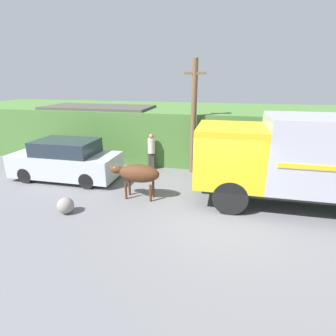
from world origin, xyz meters
TOP-DOWN VIEW (x-y plane):
  - ground_plane at (0.00, 0.00)m, footprint 60.00×60.00m
  - hillside_embankment at (0.00, 7.35)m, footprint 32.00×6.40m
  - building_backdrop at (-6.83, 5.68)m, footprint 5.87×2.70m
  - cargo_truck at (3.04, 1.14)m, footprint 7.48×2.43m
  - brown_cow at (-2.86, 0.56)m, footprint 1.88×0.66m
  - parked_suv at (-6.56, 1.76)m, footprint 4.61×1.86m
  - pedestrian_on_hill at (-3.30, 3.86)m, footprint 0.35×0.35m
  - utility_pole at (-1.32, 3.86)m, footprint 0.90×0.25m
  - roadside_rock at (-4.83, -1.06)m, footprint 0.54×0.54m

SIDE VIEW (x-z plane):
  - ground_plane at x=0.00m, z-range 0.00..0.00m
  - roadside_rock at x=-4.83m, z-range 0.00..0.54m
  - parked_suv at x=-6.56m, z-range -0.03..1.71m
  - brown_cow at x=-2.86m, z-range 0.31..1.61m
  - pedestrian_on_hill at x=-3.30m, z-range 0.09..1.83m
  - hillside_embankment at x=0.00m, z-range 0.00..2.65m
  - building_backdrop at x=-6.83m, z-range 0.01..2.79m
  - cargo_truck at x=3.04m, z-range 0.22..3.33m
  - utility_pole at x=-1.32m, z-range 0.10..5.13m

